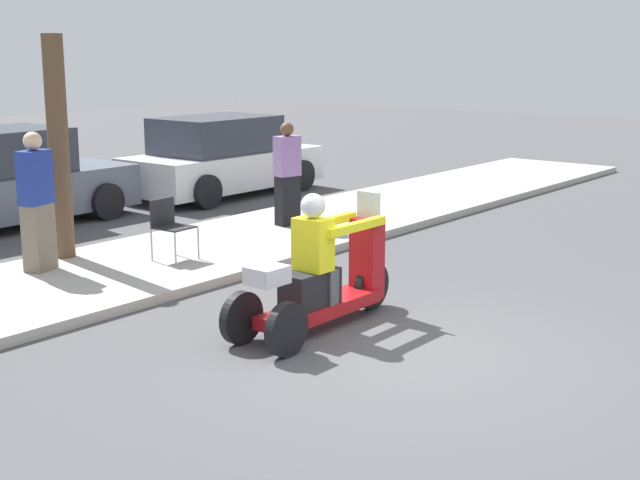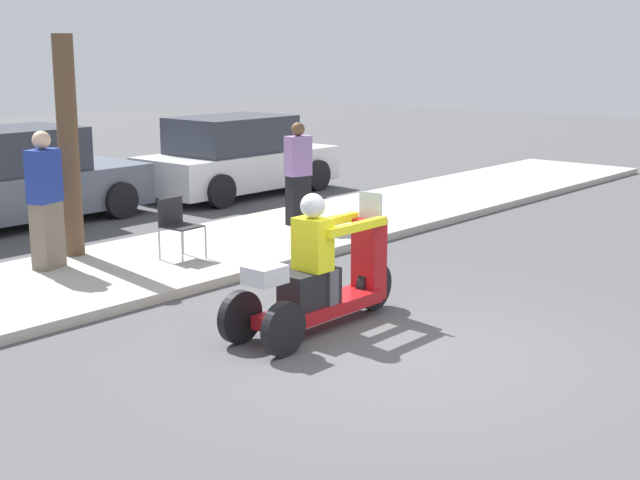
{
  "view_description": "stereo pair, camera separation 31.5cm",
  "coord_description": "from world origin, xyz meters",
  "views": [
    {
      "loc": [
        -7.0,
        -4.53,
        2.95
      ],
      "look_at": [
        0.09,
        1.17,
        0.97
      ],
      "focal_mm": 50.0,
      "sensor_mm": 36.0,
      "label": 1
    },
    {
      "loc": [
        -6.8,
        -4.77,
        2.95
      ],
      "look_at": [
        0.09,
        1.17,
        0.97
      ],
      "focal_mm": 50.0,
      "sensor_mm": 36.0,
      "label": 2
    }
  ],
  "objects": [
    {
      "name": "ground_plane",
      "position": [
        0.0,
        0.0,
        0.0
      ],
      "size": [
        60.0,
        60.0,
        0.0
      ],
      "primitive_type": "plane",
      "color": "#4C4C4F"
    },
    {
      "name": "sidewalk_strip",
      "position": [
        0.0,
        4.6,
        0.06
      ],
      "size": [
        28.0,
        2.8,
        0.12
      ],
      "color": "#B2ADA3",
      "rests_on": "ground"
    },
    {
      "name": "motorcycle_trike",
      "position": [
        0.1,
        1.17,
        0.53
      ],
      "size": [
        2.38,
        0.7,
        1.48
      ],
      "color": "black",
      "rests_on": "ground"
    },
    {
      "name": "spectator_far_back",
      "position": [
        3.69,
        4.72,
        0.92
      ],
      "size": [
        0.44,
        0.32,
        1.66
      ],
      "color": "black",
      "rests_on": "sidewalk_strip"
    },
    {
      "name": "spectator_by_tree",
      "position": [
        -0.56,
        5.26,
        0.98
      ],
      "size": [
        0.48,
        0.37,
        1.79
      ],
      "color": "#726656",
      "rests_on": "sidewalk_strip"
    },
    {
      "name": "folding_chair_curbside",
      "position": [
        0.9,
        4.42,
        0.62
      ],
      "size": [
        0.49,
        0.49,
        0.82
      ],
      "color": "#A5A8AD",
      "rests_on": "sidewalk_strip"
    },
    {
      "name": "parked_car_lot_far",
      "position": [
        5.66,
        8.17,
        0.74
      ],
      "size": [
        4.22,
        1.98,
        1.59
      ],
      "color": "silver",
      "rests_on": "ground"
    },
    {
      "name": "tree_trunk",
      "position": [
        0.1,
        5.67,
        1.62
      ],
      "size": [
        0.28,
        0.28,
        3.0
      ],
      "color": "brown",
      "rests_on": "sidewalk_strip"
    }
  ]
}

